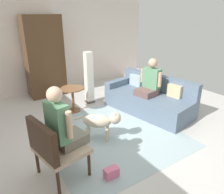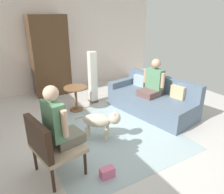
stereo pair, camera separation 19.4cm
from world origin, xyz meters
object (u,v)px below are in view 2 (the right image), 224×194
object	(u,v)px
couch	(152,100)
armoire_cabinet	(50,56)
person_on_armchair	(58,123)
dog	(101,121)
handbag	(107,173)
round_end_table	(76,95)
armchair	(49,144)
column_lamp	(93,78)
person_on_couch	(153,82)

from	to	relation	value
couch	armoire_cabinet	size ratio (longest dim) A/B	1.00
person_on_armchair	dog	size ratio (longest dim) A/B	1.27
handbag	round_end_table	bearing A→B (deg)	78.98
dog	armoire_cabinet	bearing A→B (deg)	91.88
armchair	person_on_armchair	xyz separation A→B (m)	(0.16, 0.03, 0.27)
round_end_table	dog	bearing A→B (deg)	-92.31
couch	person_on_armchair	size ratio (longest dim) A/B	2.41
dog	column_lamp	bearing A→B (deg)	69.21
column_lamp	person_on_couch	bearing A→B (deg)	-53.72
armoire_cabinet	couch	bearing A→B (deg)	-55.02
person_on_armchair	handbag	xyz separation A→B (m)	(0.51, -0.44, -0.73)
couch	person_on_couch	xyz separation A→B (m)	(-0.04, -0.03, 0.46)
round_end_table	dog	world-z (taller)	round_end_table
dog	armoire_cabinet	world-z (taller)	armoire_cabinet
armchair	column_lamp	world-z (taller)	column_lamp
couch	dog	world-z (taller)	couch
person_on_couch	dog	world-z (taller)	person_on_couch
couch	column_lamp	world-z (taller)	column_lamp
column_lamp	handbag	world-z (taller)	column_lamp
round_end_table	column_lamp	xyz separation A→B (m)	(0.57, 0.25, 0.26)
armchair	person_on_couch	bearing A→B (deg)	19.86
person_on_armchair	armoire_cabinet	size ratio (longest dim) A/B	0.42
person_on_couch	handbag	bearing A→B (deg)	-144.98
dog	handbag	xyz separation A→B (m)	(-0.40, -0.94, -0.29)
armoire_cabinet	dog	bearing A→B (deg)	-88.12
couch	person_on_armchair	world-z (taller)	person_on_armchair
person_on_couch	handbag	distance (m)	2.45
person_on_couch	handbag	world-z (taller)	person_on_couch
round_end_table	person_on_couch	bearing A→B (deg)	-33.62
dog	round_end_table	bearing A→B (deg)	87.69
couch	handbag	world-z (taller)	couch
person_on_couch	dog	xyz separation A→B (m)	(-1.53, -0.41, -0.38)
person_on_couch	column_lamp	size ratio (longest dim) A/B	0.62
column_lamp	armoire_cabinet	distance (m)	1.44
person_on_couch	person_on_armchair	bearing A→B (deg)	-159.59
person_on_armchair	column_lamp	bearing A→B (deg)	54.48
armchair	handbag	bearing A→B (deg)	-31.95
person_on_couch	handbag	xyz separation A→B (m)	(-1.93, -1.35, -0.67)
armoire_cabinet	round_end_table	bearing A→B (deg)	-84.09
armchair	armoire_cabinet	xyz separation A→B (m)	(0.97, 3.35, 0.54)
person_on_couch	person_on_armchair	distance (m)	2.60
round_end_table	armoire_cabinet	size ratio (longest dim) A/B	0.27
armchair	person_on_armchair	distance (m)	0.31
person_on_armchair	armoire_cabinet	world-z (taller)	armoire_cabinet
armchair	handbag	distance (m)	0.91
couch	handbag	distance (m)	2.42
round_end_table	armoire_cabinet	bearing A→B (deg)	95.91
round_end_table	dog	distance (m)	1.39
armchair	person_on_armchair	size ratio (longest dim) A/B	1.03
dog	armchair	bearing A→B (deg)	-153.58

